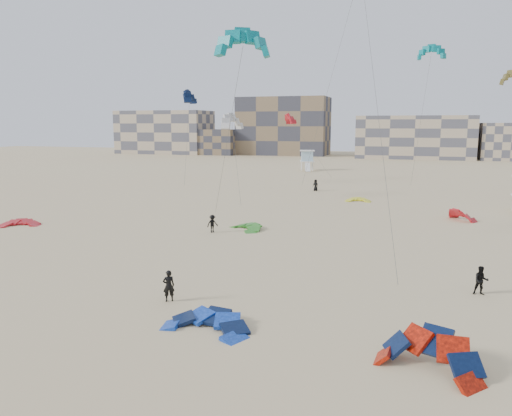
% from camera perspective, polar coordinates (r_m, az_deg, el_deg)
% --- Properties ---
extents(ground, '(320.00, 320.00, 0.00)m').
position_cam_1_polar(ground, '(25.96, -7.56, -12.39)').
color(ground, '#C8B786').
rests_on(ground, ground).
extents(kite_ground_blue, '(4.76, 4.97, 2.21)m').
position_cam_1_polar(kite_ground_blue, '(24.62, -5.69, -13.60)').
color(kite_ground_blue, blue).
rests_on(kite_ground_blue, ground).
extents(kite_ground_orange, '(5.50, 5.51, 4.17)m').
position_cam_1_polar(kite_ground_orange, '(21.92, 18.99, -17.15)').
color(kite_ground_orange, '#FF2007').
rests_on(kite_ground_orange, ground).
extents(kite_ground_red, '(5.07, 5.15, 1.78)m').
position_cam_1_polar(kite_ground_red, '(53.23, -25.41, -1.83)').
color(kite_ground_red, red).
rests_on(kite_ground_red, ground).
extents(kite_ground_green, '(5.05, 5.07, 1.66)m').
position_cam_1_polar(kite_ground_green, '(46.47, -1.13, -2.44)').
color(kite_ground_green, green).
rests_on(kite_ground_green, ground).
extents(kite_ground_red_far, '(4.55, 4.53, 3.28)m').
position_cam_1_polar(kite_ground_red_far, '(55.01, 22.44, -1.29)').
color(kite_ground_red_far, red).
rests_on(kite_ground_red_far, ground).
extents(kite_ground_yellow, '(3.25, 3.42, 1.43)m').
position_cam_1_polar(kite_ground_yellow, '(64.46, 11.58, 0.74)').
color(kite_ground_yellow, yellow).
rests_on(kite_ground_yellow, ground).
extents(kitesurfer_main, '(0.77, 0.72, 1.77)m').
position_cam_1_polar(kitesurfer_main, '(28.18, -9.95, -8.75)').
color(kitesurfer_main, black).
rests_on(kitesurfer_main, ground).
extents(kitesurfer_b, '(0.86, 0.70, 1.67)m').
position_cam_1_polar(kitesurfer_b, '(31.54, 24.33, -7.57)').
color(kitesurfer_b, black).
rests_on(kitesurfer_b, ground).
extents(kitesurfer_c, '(1.14, 1.17, 1.61)m').
position_cam_1_polar(kitesurfer_c, '(45.17, -5.00, -1.79)').
color(kitesurfer_c, black).
rests_on(kitesurfer_c, ground).
extents(kitesurfer_e, '(0.90, 0.68, 1.68)m').
position_cam_1_polar(kitesurfer_e, '(73.61, 6.82, 2.61)').
color(kitesurfer_e, black).
rests_on(kitesurfer_e, ground).
extents(kite_fly_teal_a, '(8.66, 11.13, 16.14)m').
position_cam_1_polar(kite_fly_teal_a, '(39.97, -1.49, 18.05)').
color(kite_fly_teal_a, '#00A29F').
rests_on(kite_fly_teal_a, ground).
extents(kite_fly_grey, '(7.11, 12.61, 10.25)m').
position_cam_1_polar(kite_fly_grey, '(64.67, -2.77, 9.69)').
color(kite_fly_grey, white).
rests_on(kite_fly_grey, ground).
extents(kite_fly_navy, '(5.05, 10.51, 14.21)m').
position_cam_1_polar(kite_fly_navy, '(80.19, -7.59, 12.35)').
color(kite_fly_navy, '#09193F').
rests_on(kite_fly_navy, ground).
extents(kite_fly_teal_b, '(4.08, 3.86, 19.27)m').
position_cam_1_polar(kite_fly_teal_b, '(75.55, 19.40, 16.31)').
color(kite_fly_teal_b, '#00A29F').
rests_on(kite_fly_teal_b, ground).
extents(kite_fly_red, '(10.09, 4.75, 10.94)m').
position_cam_1_polar(kite_fly_red, '(86.06, 3.92, 10.02)').
color(kite_fly_red, red).
rests_on(kite_fly_red, ground).
extents(lifeguard_tower_far, '(3.67, 6.18, 4.24)m').
position_cam_1_polar(lifeguard_tower_far, '(106.27, 5.85, 5.43)').
color(lifeguard_tower_far, white).
rests_on(lifeguard_tower_far, ground).
extents(condo_west_a, '(30.00, 15.00, 14.00)m').
position_cam_1_polar(condo_west_a, '(171.74, -10.36, 8.52)').
color(condo_west_a, tan).
rests_on(condo_west_a, ground).
extents(condo_west_b, '(28.00, 14.00, 18.00)m').
position_cam_1_polar(condo_west_b, '(160.88, 3.17, 9.31)').
color(condo_west_b, '#776248').
rests_on(condo_west_b, ground).
extents(condo_mid, '(32.00, 16.00, 12.00)m').
position_cam_1_polar(condo_mid, '(151.76, 17.68, 7.74)').
color(condo_mid, tan).
rests_on(condo_mid, ground).
extents(condo_fill_left, '(12.00, 10.00, 8.00)m').
position_cam_1_polar(condo_fill_left, '(161.55, -4.33, 7.53)').
color(condo_fill_left, '#776248').
rests_on(condo_fill_left, ground).
extents(condo_fill_right, '(10.00, 10.00, 10.00)m').
position_cam_1_polar(condo_fill_right, '(151.34, 26.07, 6.84)').
color(condo_fill_right, tan).
rests_on(condo_fill_right, ground).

